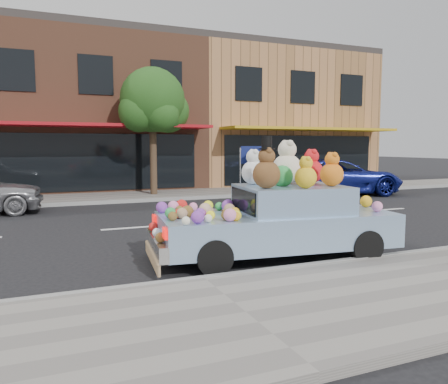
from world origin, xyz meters
name	(u,v)px	position (x,y,z in m)	size (l,w,h in m)	color
ground	(137,228)	(0.00, 0.00, 0.00)	(120.00, 120.00, 0.00)	black
near_sidewalk	(246,317)	(0.00, -6.50, 0.06)	(60.00, 3.00, 0.12)	gray
far_sidewalk	(104,198)	(0.00, 6.50, 0.06)	(60.00, 3.00, 0.12)	gray
near_kerb	(203,280)	(0.00, -5.00, 0.07)	(60.00, 0.12, 0.13)	gray
far_kerb	(109,202)	(0.00, 5.00, 0.07)	(60.00, 0.12, 0.13)	gray
storefront_mid	(88,115)	(0.00, 11.97, 3.64)	(10.00, 9.80, 7.30)	brown
storefront_right	(265,119)	(10.00, 11.97, 3.64)	(10.00, 9.80, 7.30)	#A87246
street_tree	(153,106)	(2.03, 6.55, 3.69)	(3.00, 2.70, 5.22)	#38281C
car_blue	(337,177)	(9.46, 4.31, 0.76)	(2.53, 5.49, 1.53)	navy
art_car	(278,216)	(1.83, -4.02, 0.80)	(4.65, 2.23, 2.26)	black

